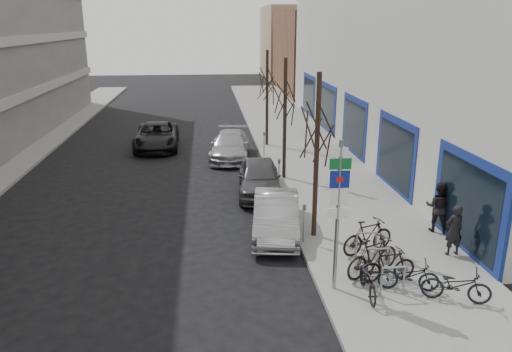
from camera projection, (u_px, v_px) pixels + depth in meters
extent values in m
plane|color=black|center=(244.00, 298.00, 13.09)|extent=(120.00, 120.00, 0.00)
cube|color=slate|center=(324.00, 178.00, 23.01)|extent=(5.00, 70.00, 0.15)
cube|color=brown|center=(340.00, 53.00, 51.20)|extent=(12.00, 14.00, 8.00)
cube|color=#937A5B|center=(314.00, 42.00, 65.37)|extent=(13.00, 12.00, 9.00)
cylinder|color=gray|center=(337.00, 220.00, 12.71)|extent=(0.10, 0.10, 4.20)
cube|color=white|center=(341.00, 152.00, 12.15)|extent=(0.35, 0.03, 0.22)
cube|color=#0C5926|center=(341.00, 164.00, 12.24)|extent=(0.55, 0.03, 0.28)
cube|color=navy|center=(340.00, 179.00, 12.35)|extent=(0.50, 0.03, 0.45)
cube|color=maroon|center=(340.00, 180.00, 12.34)|extent=(0.18, 0.02, 0.14)
cube|color=white|center=(339.00, 197.00, 12.49)|extent=(0.45, 0.03, 0.45)
cube|color=white|center=(338.00, 213.00, 12.62)|extent=(0.55, 0.03, 0.28)
cylinder|color=gray|center=(381.00, 282.00, 12.79)|extent=(0.06, 0.06, 0.80)
cylinder|color=gray|center=(404.00, 281.00, 12.85)|extent=(0.06, 0.06, 0.80)
cylinder|color=gray|center=(394.00, 267.00, 12.70)|extent=(0.60, 0.06, 0.06)
cylinder|color=gray|center=(368.00, 262.00, 13.84)|extent=(0.06, 0.06, 0.80)
cylinder|color=gray|center=(389.00, 261.00, 13.89)|extent=(0.06, 0.06, 0.80)
cylinder|color=gray|center=(379.00, 249.00, 13.75)|extent=(0.60, 0.06, 0.06)
cylinder|color=gray|center=(356.00, 246.00, 14.88)|extent=(0.06, 0.06, 0.80)
cylinder|color=gray|center=(376.00, 245.00, 14.94)|extent=(0.06, 0.06, 0.80)
cylinder|color=gray|center=(367.00, 233.00, 14.79)|extent=(0.60, 0.06, 0.06)
cylinder|color=black|center=(316.00, 160.00, 15.86)|extent=(0.16, 0.16, 5.50)
cylinder|color=black|center=(285.00, 121.00, 22.05)|extent=(0.16, 0.16, 5.50)
cylinder|color=black|center=(267.00, 100.00, 28.23)|extent=(0.16, 0.16, 5.50)
cylinder|color=gray|center=(304.00, 226.00, 15.95)|extent=(0.05, 0.05, 1.10)
cube|color=#3F3F44|center=(304.00, 207.00, 15.76)|extent=(0.10, 0.08, 0.18)
cylinder|color=gray|center=(279.00, 176.00, 21.18)|extent=(0.05, 0.05, 1.10)
cube|color=#3F3F44|center=(279.00, 161.00, 20.99)|extent=(0.10, 0.08, 0.18)
cylinder|color=gray|center=(264.00, 145.00, 26.41)|extent=(0.05, 0.05, 1.10)
cube|color=#3F3F44|center=(264.00, 134.00, 26.22)|extent=(0.10, 0.08, 0.18)
imported|color=black|center=(368.00, 278.00, 12.79)|extent=(0.57, 1.61, 0.97)
imported|color=black|center=(388.00, 265.00, 13.49)|extent=(1.68, 0.67, 0.99)
imported|color=black|center=(409.00, 273.00, 13.07)|extent=(1.66, 0.84, 0.97)
imported|color=black|center=(373.00, 256.00, 13.80)|extent=(1.96, 1.36, 1.16)
imported|color=black|center=(457.00, 282.00, 12.53)|extent=(1.78, 1.08, 1.04)
imported|color=black|center=(368.00, 236.00, 15.16)|extent=(1.92, 1.17, 1.12)
imported|color=#939498|center=(276.00, 215.00, 16.84)|extent=(2.03, 4.39, 1.39)
imported|color=#47464B|center=(259.00, 177.00, 20.83)|extent=(2.05, 4.43, 1.47)
imported|color=#A3A3A8|center=(230.00, 145.00, 26.44)|extent=(2.51, 4.98, 1.39)
imported|color=black|center=(157.00, 136.00, 28.57)|extent=(2.51, 5.23, 1.44)
imported|color=black|center=(454.00, 230.00, 14.99)|extent=(0.62, 0.45, 1.60)
imported|color=black|center=(438.00, 207.00, 16.70)|extent=(0.78, 0.71, 1.75)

